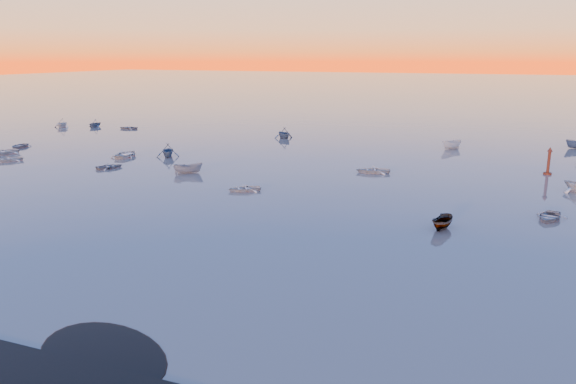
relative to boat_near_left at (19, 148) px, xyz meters
The scene contains 6 objects.
ground 75.22m from the boat_near_left, 49.45° to the left, with size 600.00×600.00×0.00m, color #675E56.
mud_lobes 65.68m from the boat_near_left, 41.88° to the right, with size 140.00×6.00×0.07m, color black, non-canonical shape.
moored_fleet 49.95m from the boat_near_left, 11.73° to the left, with size 124.00×58.00×1.20m, color silver, non-canonical shape.
boat_near_left is the anchor object (origin of this frame).
boat_near_center 35.11m from the boat_near_left, 11.06° to the right, with size 3.56×1.50×1.23m, color gray.
channel_marker 75.74m from the boat_near_left, ahead, with size 0.97×0.97×3.43m.
Camera 1 is at (21.67, -21.67, 14.26)m, focal length 35.00 mm.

